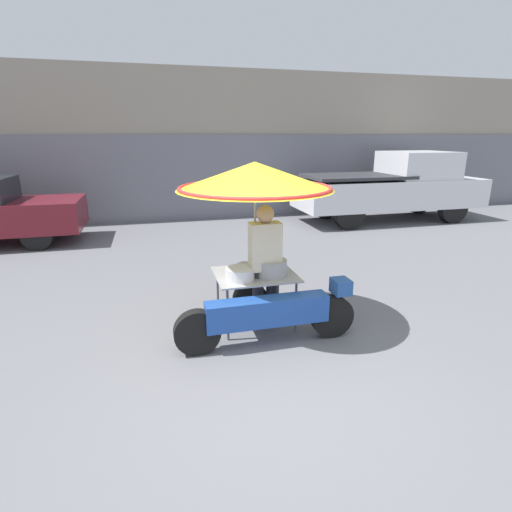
# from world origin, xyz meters

# --- Properties ---
(ground_plane) EXTENTS (36.00, 36.00, 0.00)m
(ground_plane) POSITION_xyz_m (0.00, 0.00, 0.00)
(ground_plane) COLOR slate
(shopfront_building) EXTENTS (28.00, 2.06, 4.17)m
(shopfront_building) POSITION_xyz_m (0.00, 9.31, 2.07)
(shopfront_building) COLOR gray
(shopfront_building) RESTS_ON ground
(vendor_motorcycle_cart) EXTENTS (2.17, 1.88, 2.08)m
(vendor_motorcycle_cart) POSITION_xyz_m (0.16, 1.18, 1.63)
(vendor_motorcycle_cart) COLOR black
(vendor_motorcycle_cart) RESTS_ON ground
(vendor_person) EXTENTS (0.38, 0.22, 1.59)m
(vendor_person) POSITION_xyz_m (0.25, 1.11, 0.89)
(vendor_person) COLOR #2D2D33
(vendor_person) RESTS_ON ground
(pickup_truck) EXTENTS (5.34, 1.80, 1.94)m
(pickup_truck) POSITION_xyz_m (5.68, 6.70, 0.96)
(pickup_truck) COLOR black
(pickup_truck) RESTS_ON ground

